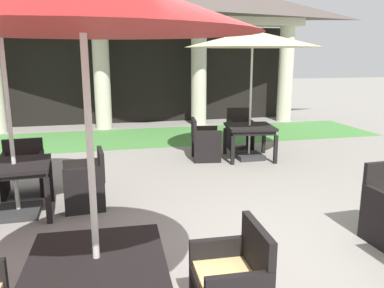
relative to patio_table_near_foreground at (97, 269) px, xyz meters
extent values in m
plane|color=gray|center=(1.67, 0.53, -0.64)|extent=(60.00, 60.00, 0.00)
cylinder|color=beige|center=(0.22, 9.13, 0.86)|extent=(0.47, 0.47, 2.99)
cylinder|color=beige|center=(3.11, 9.13, 0.86)|extent=(0.47, 0.47, 2.99)
cylinder|color=beige|center=(5.99, 9.13, 0.86)|extent=(0.47, 0.47, 2.99)
cube|color=beige|center=(1.67, 9.13, 2.47)|extent=(9.45, 0.70, 0.24)
cube|color=black|center=(1.67, 10.03, 0.86)|extent=(9.25, 0.16, 2.99)
cube|color=#47843D|center=(1.67, 7.52, -0.63)|extent=(11.65, 2.55, 0.01)
cube|color=black|center=(0.00, 0.00, 0.07)|extent=(0.99, 0.99, 0.05)
cube|color=black|center=(0.00, 0.00, 0.02)|extent=(0.91, 0.91, 0.05)
cube|color=black|center=(-0.42, 0.46, -0.32)|extent=(0.07, 0.07, 0.63)
cube|color=black|center=(0.46, 0.42, -0.32)|extent=(0.07, 0.07, 0.63)
cylinder|color=beige|center=(0.00, 0.00, 0.57)|extent=(0.05, 0.05, 2.41)
cube|color=black|center=(0.97, -0.04, -0.24)|extent=(0.52, 0.62, 0.07)
cube|color=#E0CC7F|center=(0.97, -0.04, -0.18)|extent=(0.48, 0.57, 0.05)
cube|color=black|center=(1.19, -0.05, 0.02)|extent=(0.09, 0.60, 0.43)
cube|color=black|center=(0.98, 0.23, -0.31)|extent=(0.50, 0.08, 0.65)
cube|color=black|center=(1.20, 0.22, -0.45)|extent=(0.06, 0.06, 0.36)
cube|color=black|center=(3.29, 1.15, 0.05)|extent=(0.55, 0.08, 0.46)
cube|color=black|center=(3.05, 0.89, -0.31)|extent=(0.08, 0.55, 0.66)
cube|color=black|center=(3.05, 1.13, -0.44)|extent=(0.06, 0.06, 0.38)
cube|color=black|center=(-1.05, 2.80, 0.06)|extent=(0.95, 0.95, 0.05)
cube|color=black|center=(-1.05, 2.80, 0.01)|extent=(0.87, 0.87, 0.05)
cube|color=black|center=(-0.61, 2.42, -0.33)|extent=(0.07, 0.07, 0.61)
cube|color=black|center=(-0.67, 3.24, -0.33)|extent=(0.07, 0.07, 0.61)
cube|color=#2D2D2D|center=(-1.05, 2.80, -0.59)|extent=(0.56, 0.56, 0.09)
cylinder|color=beige|center=(-1.05, 2.80, 0.64)|extent=(0.05, 0.05, 2.56)
cube|color=black|center=(-1.11, 3.67, -0.23)|extent=(0.63, 0.60, 0.07)
cube|color=#E0CC7F|center=(-1.11, 3.67, -0.17)|extent=(0.58, 0.55, 0.05)
cube|color=black|center=(-1.13, 3.93, -0.01)|extent=(0.60, 0.10, 0.39)
cube|color=black|center=(-0.83, 3.69, -0.32)|extent=(0.10, 0.57, 0.63)
cube|color=black|center=(-1.39, 3.65, -0.32)|extent=(0.10, 0.57, 0.63)
cube|color=black|center=(-0.82, 3.44, -0.45)|extent=(0.06, 0.06, 0.37)
cube|color=black|center=(-1.36, 3.40, -0.45)|extent=(0.06, 0.06, 0.37)
cube|color=black|center=(-0.85, 3.94, -0.45)|extent=(0.06, 0.06, 0.37)
cube|color=black|center=(-1.40, 3.91, -0.45)|extent=(0.06, 0.06, 0.37)
cube|color=black|center=(-0.18, 2.86, -0.25)|extent=(0.57, 0.56, 0.07)
cube|color=#E0CC7F|center=(-0.18, 2.86, -0.19)|extent=(0.53, 0.51, 0.05)
cube|color=black|center=(0.07, 2.88, -0.01)|extent=(0.09, 0.53, 0.41)
cube|color=black|center=(-0.17, 2.62, -0.31)|extent=(0.54, 0.10, 0.65)
cube|color=black|center=(-0.20, 3.10, -0.31)|extent=(0.54, 0.10, 0.65)
cube|color=black|center=(-0.41, 2.61, -0.46)|extent=(0.06, 0.06, 0.35)
cube|color=black|center=(-0.44, 3.08, -0.46)|extent=(0.06, 0.06, 0.35)
cube|color=black|center=(0.07, 2.64, -0.46)|extent=(0.06, 0.06, 0.35)
cube|color=black|center=(0.04, 3.11, -0.46)|extent=(0.06, 0.06, 0.35)
cube|color=black|center=(3.09, 4.86, 0.04)|extent=(1.06, 1.06, 0.05)
cube|color=black|center=(3.09, 4.86, -0.03)|extent=(0.97, 0.97, 0.08)
cube|color=black|center=(2.60, 4.50, -0.35)|extent=(0.08, 0.08, 0.57)
cube|color=black|center=(3.45, 4.37, -0.35)|extent=(0.08, 0.08, 0.57)
cube|color=black|center=(2.72, 5.35, -0.35)|extent=(0.08, 0.08, 0.57)
cube|color=black|center=(3.58, 5.23, -0.35)|extent=(0.08, 0.08, 0.57)
cube|color=#2D2D2D|center=(3.09, 4.86, -0.59)|extent=(0.54, 0.54, 0.10)
cylinder|color=beige|center=(3.09, 4.86, 0.56)|extent=(0.04, 0.04, 2.40)
cone|color=beige|center=(3.09, 4.86, 1.79)|extent=(2.69, 2.69, 0.32)
sphere|color=beige|center=(3.09, 4.86, 1.98)|extent=(0.06, 0.06, 0.06)
cube|color=black|center=(2.19, 4.99, -0.23)|extent=(0.62, 0.65, 0.07)
cube|color=#E0CC7F|center=(2.19, 4.99, -0.17)|extent=(0.57, 0.60, 0.05)
cube|color=black|center=(1.94, 5.03, 0.01)|extent=(0.14, 0.58, 0.41)
cube|color=black|center=(2.23, 5.26, -0.31)|extent=(0.55, 0.14, 0.66)
cube|color=black|center=(2.15, 4.73, -0.31)|extent=(0.55, 0.14, 0.66)
cube|color=black|center=(2.47, 5.22, -0.45)|extent=(0.06, 0.06, 0.37)
cube|color=black|center=(2.40, 4.70, -0.45)|extent=(0.06, 0.06, 0.37)
cube|color=black|center=(1.99, 5.29, -0.45)|extent=(0.06, 0.06, 0.37)
cube|color=black|center=(1.91, 4.77, -0.45)|extent=(0.06, 0.06, 0.37)
cube|color=black|center=(3.22, 5.76, -0.22)|extent=(0.60, 0.62, 0.07)
cube|color=#E0CC7F|center=(3.22, 5.76, -0.16)|extent=(0.55, 0.57, 0.05)
cube|color=black|center=(3.26, 6.01, 0.05)|extent=(0.53, 0.14, 0.47)
cube|color=black|center=(3.46, 5.72, -0.30)|extent=(0.14, 0.55, 0.66)
cube|color=black|center=(2.98, 5.79, -0.30)|extent=(0.14, 0.55, 0.66)
cube|color=black|center=(3.42, 5.48, -0.45)|extent=(0.06, 0.06, 0.38)
cube|color=black|center=(2.95, 5.55, -0.45)|extent=(0.06, 0.06, 0.38)
cube|color=black|center=(3.49, 5.97, -0.45)|extent=(0.06, 0.06, 0.38)
cube|color=black|center=(3.02, 6.04, -0.45)|extent=(0.06, 0.06, 0.38)
camera|label=1|loc=(0.06, -2.61, 1.49)|focal=36.80mm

